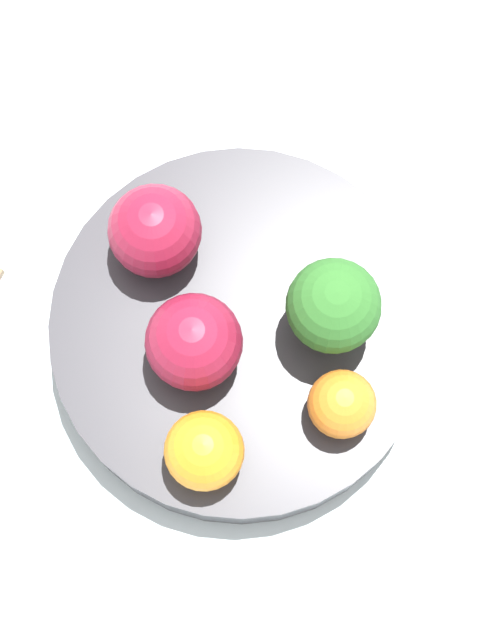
% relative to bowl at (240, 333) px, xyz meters
% --- Properties ---
extents(ground_plane, '(6.00, 6.00, 0.00)m').
position_rel_bowl_xyz_m(ground_plane, '(0.00, 0.00, -0.04)').
color(ground_plane, gray).
extents(table_surface, '(1.20, 1.20, 0.02)m').
position_rel_bowl_xyz_m(table_surface, '(0.00, 0.00, -0.03)').
color(table_surface, silver).
rests_on(table_surface, ground_plane).
extents(bowl, '(0.22, 0.22, 0.04)m').
position_rel_bowl_xyz_m(bowl, '(0.00, 0.00, 0.00)').
color(bowl, '#2D2D33').
rests_on(bowl, table_surface).
extents(broccoli, '(0.05, 0.05, 0.06)m').
position_rel_bowl_xyz_m(broccoli, '(0.03, 0.04, 0.05)').
color(broccoli, '#8CB76B').
rests_on(broccoli, bowl).
extents(apple_red, '(0.05, 0.05, 0.05)m').
position_rel_bowl_xyz_m(apple_red, '(-0.00, -0.03, 0.05)').
color(apple_red, maroon).
rests_on(apple_red, bowl).
extents(apple_green, '(0.05, 0.05, 0.05)m').
position_rel_bowl_xyz_m(apple_green, '(-0.07, -0.01, 0.05)').
color(apple_green, maroon).
rests_on(apple_green, bowl).
extents(orange_front, '(0.04, 0.04, 0.04)m').
position_rel_bowl_xyz_m(orange_front, '(0.07, 0.02, 0.04)').
color(orange_front, orange).
rests_on(orange_front, bowl).
extents(orange_back, '(0.04, 0.04, 0.04)m').
position_rel_bowl_xyz_m(orange_back, '(0.05, -0.06, 0.04)').
color(orange_back, orange).
rests_on(orange_back, bowl).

